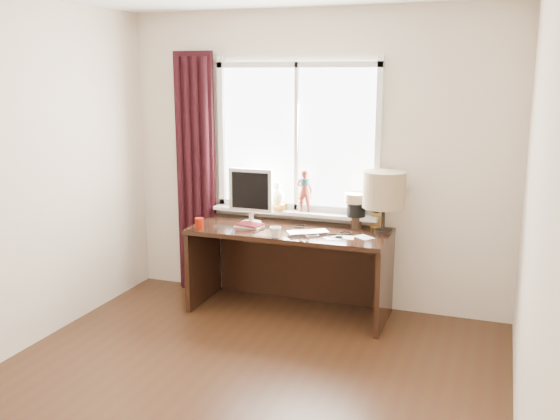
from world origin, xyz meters
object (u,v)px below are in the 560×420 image
at_px(laptop, 308,233).
at_px(monitor, 251,193).
at_px(red_cup, 199,224).
at_px(mug, 275,232).
at_px(desk, 293,253).
at_px(table_lamp, 384,190).

relative_size(laptop, monitor, 0.69).
distance_m(red_cup, monitor, 0.53).
height_order(mug, red_cup, red_cup).
bearing_deg(red_cup, monitor, 44.35).
relative_size(desk, monitor, 3.47).
bearing_deg(desk, red_cup, -154.05).
bearing_deg(table_lamp, mug, -151.70).
xyz_separation_m(laptop, desk, (-0.20, 0.21, -0.26)).
relative_size(red_cup, desk, 0.06).
xyz_separation_m(laptop, monitor, (-0.59, 0.19, 0.26)).
height_order(red_cup, desk, red_cup).
distance_m(red_cup, table_lamp, 1.58).
height_order(mug, desk, mug).
relative_size(red_cup, monitor, 0.20).
relative_size(monitor, table_lamp, 0.94).
relative_size(mug, desk, 0.06).
bearing_deg(laptop, desk, 101.24).
height_order(desk, monitor, monitor).
xyz_separation_m(laptop, red_cup, (-0.93, -0.15, 0.03)).
bearing_deg(mug, table_lamp, 28.30).
xyz_separation_m(monitor, table_lamp, (1.16, 0.05, 0.09)).
distance_m(laptop, desk, 0.39).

